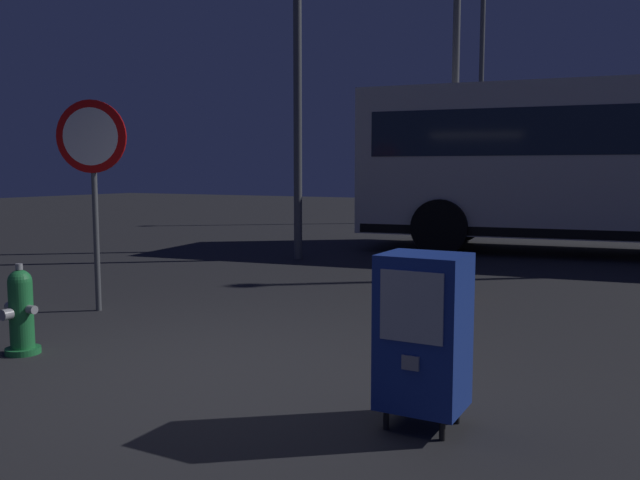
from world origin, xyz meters
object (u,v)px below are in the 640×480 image
at_px(traffic_cone, 448,276).
at_px(street_light_far_left, 297,8).
at_px(fire_hydrant, 21,312).
at_px(newspaper_box_primary, 423,331).
at_px(street_light_near_left, 457,12).
at_px(street_light_near_right, 481,80).
at_px(stop_sign, 92,161).

xyz_separation_m(traffic_cone, street_light_far_left, (-3.30, 2.14, 3.90)).
height_order(fire_hydrant, newspaper_box_primary, newspaper_box_primary).
bearing_deg(street_light_near_left, street_light_near_right, 100.64).
bearing_deg(fire_hydrant, stop_sign, 116.35).
bearing_deg(newspaper_box_primary, street_light_near_right, 103.75).
height_order(newspaper_box_primary, stop_sign, stop_sign).
height_order(newspaper_box_primary, street_light_near_right, street_light_near_right).
xyz_separation_m(traffic_cone, street_light_near_right, (-2.77, 11.76, 3.85)).
height_order(street_light_near_left, street_light_far_left, street_light_near_left).
height_order(fire_hydrant, street_light_far_left, street_light_far_left).
relative_size(street_light_near_left, street_light_far_left, 1.10).
relative_size(stop_sign, street_light_far_left, 0.31).
bearing_deg(fire_hydrant, street_light_near_left, 85.00).
bearing_deg(street_light_far_left, traffic_cone, -32.97).
bearing_deg(newspaper_box_primary, fire_hydrant, -178.76).
bearing_deg(newspaper_box_primary, street_light_far_left, 125.73).
xyz_separation_m(newspaper_box_primary, street_light_near_left, (-2.61, 9.12, 3.95)).
height_order(newspaper_box_primary, traffic_cone, newspaper_box_primary).
relative_size(traffic_cone, street_light_near_left, 0.07).
xyz_separation_m(fire_hydrant, street_light_near_left, (0.80, 9.19, 4.17)).
height_order(fire_hydrant, street_light_near_right, street_light_near_right).
relative_size(fire_hydrant, newspaper_box_primary, 0.73).
xyz_separation_m(fire_hydrant, stop_sign, (-0.74, 1.50, 1.25)).
distance_m(traffic_cone, street_light_far_left, 5.54).
relative_size(street_light_near_left, street_light_near_right, 1.11).
bearing_deg(stop_sign, street_light_near_right, 88.76).
xyz_separation_m(stop_sign, street_light_near_left, (1.54, 7.69, 2.92)).
distance_m(fire_hydrant, street_light_near_right, 16.22).
height_order(stop_sign, street_light_near_right, street_light_near_right).
bearing_deg(street_light_far_left, fire_hydrant, -81.14).
height_order(fire_hydrant, traffic_cone, fire_hydrant).
bearing_deg(street_light_near_left, stop_sign, -101.35).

